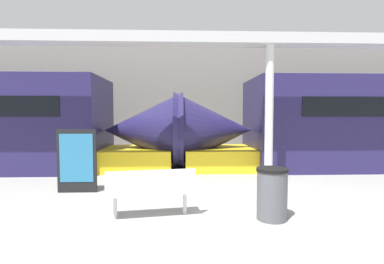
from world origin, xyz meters
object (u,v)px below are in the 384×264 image
trash_bin (272,194)px  support_column_near (269,115)px  bench_near (151,189)px  poster_board (77,161)px

trash_bin → support_column_near: 3.25m
bench_near → trash_bin: trash_bin is taller
poster_board → bench_near: bearing=-43.7°
bench_near → poster_board: size_ratio=1.08×
trash_bin → poster_board: poster_board is taller
poster_board → support_column_near: bearing=9.7°
support_column_near → bench_near: bearing=-137.6°
bench_near → support_column_near: bearing=33.2°
support_column_near → poster_board: bearing=-170.3°
bench_near → poster_board: bearing=127.1°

